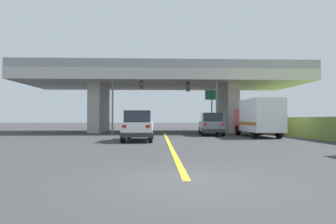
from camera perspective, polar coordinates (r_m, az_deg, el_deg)
name	(u,v)px	position (r m, az deg, el deg)	size (l,w,h in m)	color
ground	(164,132)	(33.11, -0.86, -3.94)	(160.00, 160.00, 0.00)	#353538
overpass_bridge	(164,86)	(33.30, -0.86, 5.24)	(30.91, 10.61, 7.35)	#B7B5AD
lane_divider_stripe	(168,142)	(18.73, 0.08, -5.90)	(0.20, 23.58, 0.01)	yellow
suv_lead	(139,126)	(19.72, -5.85, -2.72)	(1.96, 4.82, 2.02)	silver
suv_crossing	(211,124)	(26.47, 8.51, -2.37)	(2.29, 4.92, 2.02)	slate
box_truck	(258,117)	(25.14, 17.37, -1.02)	(2.33, 6.41, 3.08)	red
traffic_signal_nearside	(207,96)	(29.08, 7.67, 3.12)	(3.14, 0.36, 5.99)	slate
traffic_signal_farside	(122,95)	(29.22, -9.02, 3.37)	(3.12, 0.36, 6.12)	slate
highway_sign	(212,100)	(31.82, 8.67, 2.30)	(1.52, 0.17, 4.79)	#56595E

